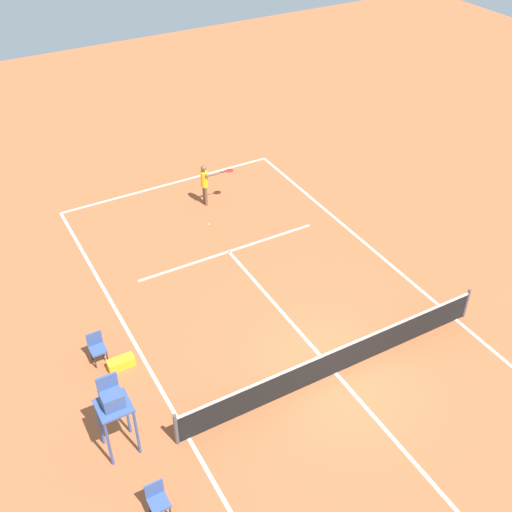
{
  "coord_description": "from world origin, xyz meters",
  "views": [
    {
      "loc": [
        7.86,
        9.5,
        13.25
      ],
      "look_at": [
        -0.19,
        -4.91,
        0.8
      ],
      "focal_mm": 44.23,
      "sensor_mm": 36.0,
      "label": 1
    }
  ],
  "objects_px": {
    "tennis_ball": "(209,224)",
    "equipment_bag": "(121,363)",
    "umpire_chair": "(113,405)",
    "courtside_chair_near": "(157,499)",
    "player_serving": "(206,181)",
    "courtside_chair_mid": "(97,347)"
  },
  "relations": [
    {
      "from": "player_serving",
      "to": "tennis_ball",
      "type": "bearing_deg",
      "value": -18.73
    },
    {
      "from": "equipment_bag",
      "to": "tennis_ball",
      "type": "bearing_deg",
      "value": -135.17
    },
    {
      "from": "tennis_ball",
      "to": "equipment_bag",
      "type": "distance_m",
      "value": 7.41
    },
    {
      "from": "umpire_chair",
      "to": "equipment_bag",
      "type": "distance_m",
      "value": 3.1
    },
    {
      "from": "courtside_chair_near",
      "to": "courtside_chair_mid",
      "type": "height_order",
      "value": "same"
    },
    {
      "from": "umpire_chair",
      "to": "equipment_bag",
      "type": "relative_size",
      "value": 3.17
    },
    {
      "from": "tennis_ball",
      "to": "courtside_chair_near",
      "type": "xyz_separation_m",
      "value": [
        6.01,
        9.9,
        0.5
      ]
    },
    {
      "from": "equipment_bag",
      "to": "player_serving",
      "type": "bearing_deg",
      "value": -131.47
    },
    {
      "from": "courtside_chair_near",
      "to": "courtside_chair_mid",
      "type": "relative_size",
      "value": 1.0
    },
    {
      "from": "tennis_ball",
      "to": "equipment_bag",
      "type": "relative_size",
      "value": 0.09
    },
    {
      "from": "tennis_ball",
      "to": "equipment_bag",
      "type": "height_order",
      "value": "equipment_bag"
    },
    {
      "from": "tennis_ball",
      "to": "courtside_chair_near",
      "type": "height_order",
      "value": "courtside_chair_near"
    },
    {
      "from": "courtside_chair_mid",
      "to": "equipment_bag",
      "type": "height_order",
      "value": "courtside_chair_mid"
    },
    {
      "from": "player_serving",
      "to": "umpire_chair",
      "type": "height_order",
      "value": "umpire_chair"
    },
    {
      "from": "player_serving",
      "to": "umpire_chair",
      "type": "bearing_deg",
      "value": -31.88
    },
    {
      "from": "player_serving",
      "to": "umpire_chair",
      "type": "distance_m",
      "value": 11.43
    },
    {
      "from": "courtside_chair_near",
      "to": "equipment_bag",
      "type": "relative_size",
      "value": 1.25
    },
    {
      "from": "courtside_chair_near",
      "to": "equipment_bag",
      "type": "height_order",
      "value": "courtside_chair_near"
    },
    {
      "from": "tennis_ball",
      "to": "courtside_chair_mid",
      "type": "xyz_separation_m",
      "value": [
        5.72,
        4.66,
        0.5
      ]
    },
    {
      "from": "player_serving",
      "to": "umpire_chair",
      "type": "xyz_separation_m",
      "value": [
        6.76,
        9.2,
        0.59
      ]
    },
    {
      "from": "tennis_ball",
      "to": "courtside_chair_mid",
      "type": "relative_size",
      "value": 0.07
    },
    {
      "from": "courtside_chair_mid",
      "to": "tennis_ball",
      "type": "bearing_deg",
      "value": -140.8
    }
  ]
}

